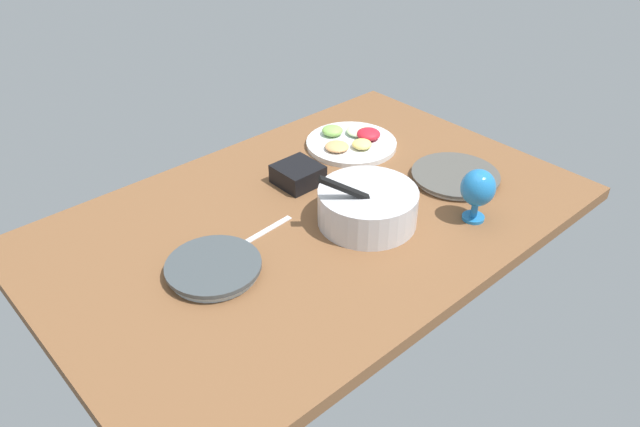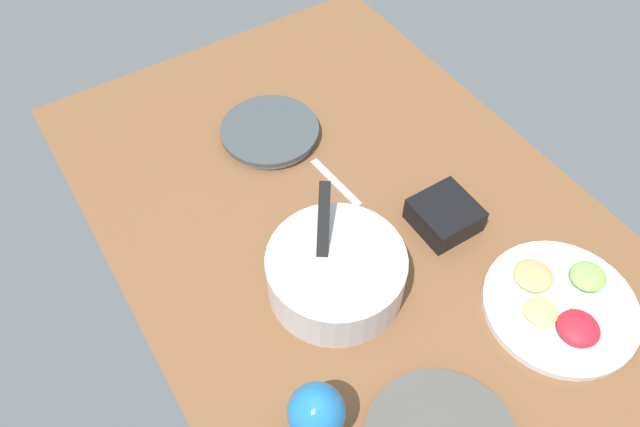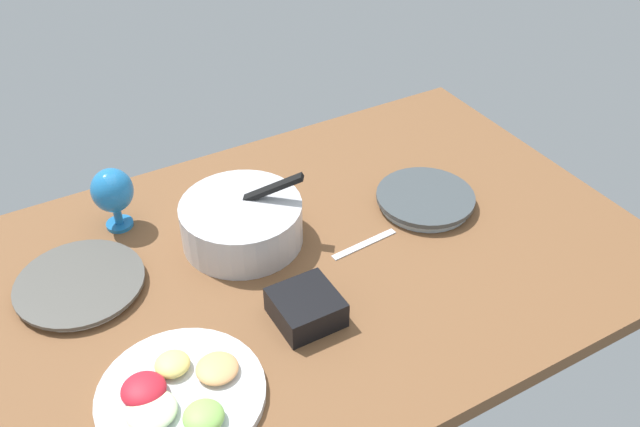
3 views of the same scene
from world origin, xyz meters
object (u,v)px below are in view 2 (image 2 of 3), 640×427
hurricane_glass_blue (316,413)px  dinner_plate_right (270,132)px  mixing_bowl (336,272)px  fruit_platter (564,306)px  square_bowl_black (445,214)px

hurricane_glass_blue → dinner_plate_right: bearing=-23.3°
dinner_plate_right → mixing_bowl: size_ratio=0.87×
hurricane_glass_blue → fruit_platter: bearing=-95.7°
dinner_plate_right → square_bowl_black: square_bowl_black is taller
dinner_plate_right → square_bowl_black: size_ratio=1.90×
fruit_platter → square_bowl_black: size_ratio=2.41×
mixing_bowl → square_bowl_black: (0.80, -29.94, -2.28)cm
fruit_platter → square_bowl_black: (30.65, 6.53, 1.77)cm
mixing_bowl → square_bowl_black: bearing=-88.5°
mixing_bowl → fruit_platter: size_ratio=0.90×
mixing_bowl → fruit_platter: mixing_bowl is taller
mixing_bowl → dinner_plate_right: bearing=-12.6°
dinner_plate_right → mixing_bowl: mixing_bowl is taller
fruit_platter → dinner_plate_right: bearing=19.0°
mixing_bowl → fruit_platter: 47.31cm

